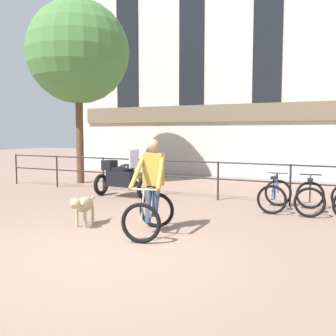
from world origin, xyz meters
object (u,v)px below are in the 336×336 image
object	(u,v)px
dog	(83,205)
parked_motorcycle	(121,177)
cyclist_with_bike	(151,191)
parked_bicycle_mid_left	(310,197)
parked_bicycle_near_lamp	(275,195)

from	to	relation	value
dog	parked_motorcycle	size ratio (longest dim) A/B	0.59
cyclist_with_bike	parked_bicycle_mid_left	xyz separation A→B (m)	(2.35, 3.14, -0.41)
parked_motorcycle	parked_bicycle_mid_left	bearing A→B (deg)	-86.81
parked_motorcycle	parked_bicycle_near_lamp	bearing A→B (deg)	-86.64
cyclist_with_bike	parked_bicycle_mid_left	world-z (taller)	cyclist_with_bike
cyclist_with_bike	dog	bearing A→B (deg)	171.49
cyclist_with_bike	parked_motorcycle	world-z (taller)	cyclist_with_bike
cyclist_with_bike	parked_bicycle_near_lamp	size ratio (longest dim) A/B	1.48
parked_motorcycle	parked_bicycle_mid_left	size ratio (longest dim) A/B	1.37
parked_bicycle_mid_left	cyclist_with_bike	bearing A→B (deg)	47.05
dog	parked_motorcycle	xyz separation A→B (m)	(-1.24, 3.22, 0.14)
cyclist_with_bike	dog	xyz separation A→B (m)	(-1.43, -0.16, -0.34)
cyclist_with_bike	parked_motorcycle	distance (m)	4.06
parked_bicycle_near_lamp	dog	bearing A→B (deg)	44.10
dog	parked_bicycle_near_lamp	world-z (taller)	parked_bicycle_near_lamp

